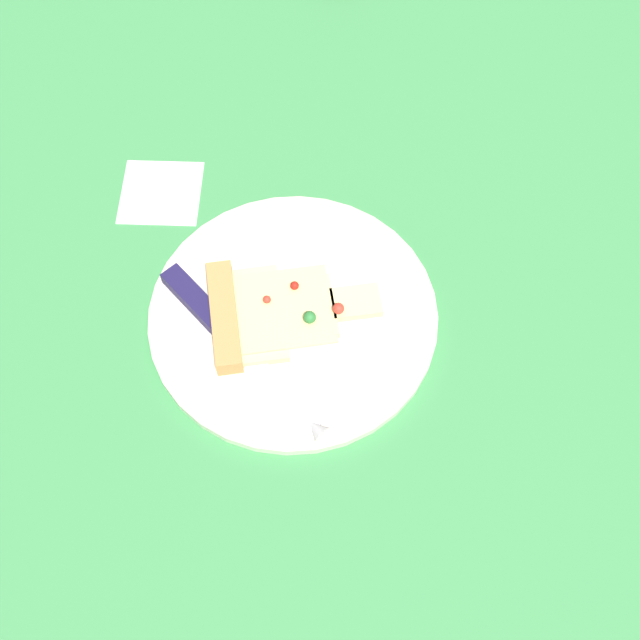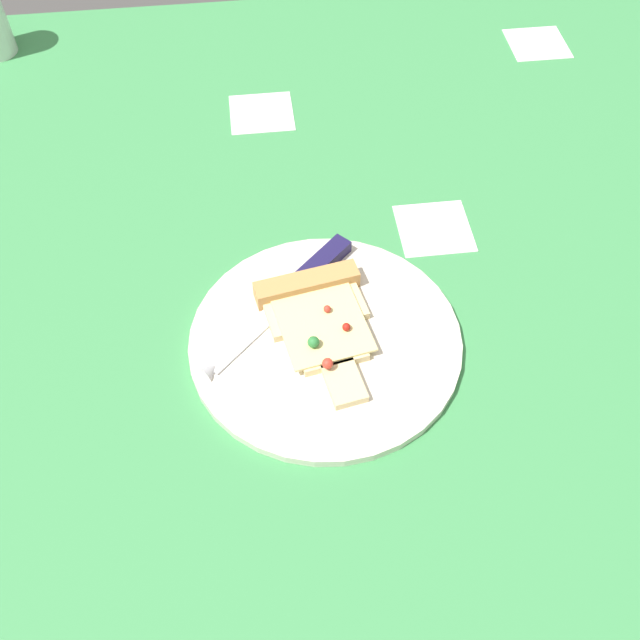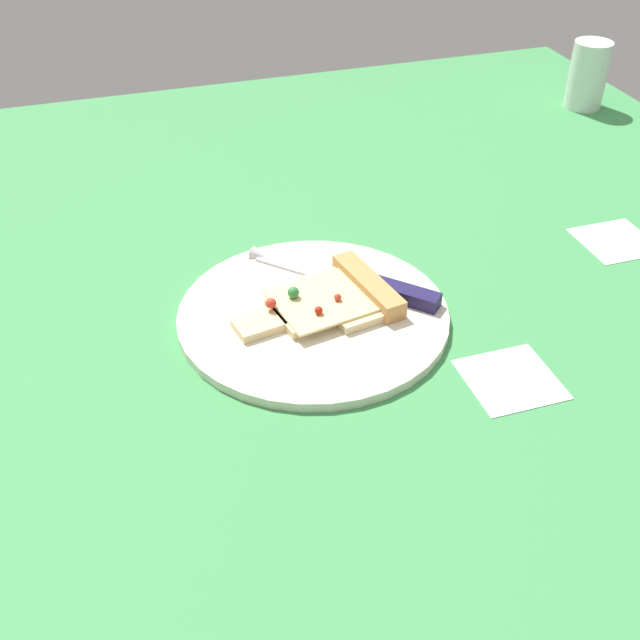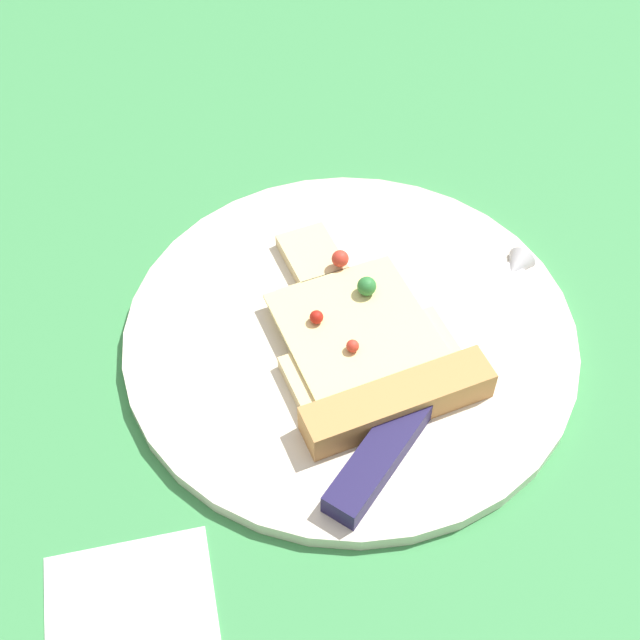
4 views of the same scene
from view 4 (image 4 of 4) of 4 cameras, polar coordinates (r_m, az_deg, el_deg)
The scene contains 4 objects.
ground_plane at distance 61.03cm, azimuth -3.49°, elevation 0.94°, with size 156.00×156.00×3.00cm.
plate at distance 56.73cm, azimuth 2.02°, elevation -0.97°, with size 29.91×29.91×1.09cm, color silver.
pizza_slice at distance 54.28cm, azimuth 3.17°, elevation -2.05°, with size 12.65×18.52×2.59cm.
knife at distance 52.75cm, azimuth 6.83°, elevation -5.11°, with size 18.72×18.19×2.45cm.
Camera 4 is at (4.72, 39.08, 45.15)cm, focal length 47.90 mm.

